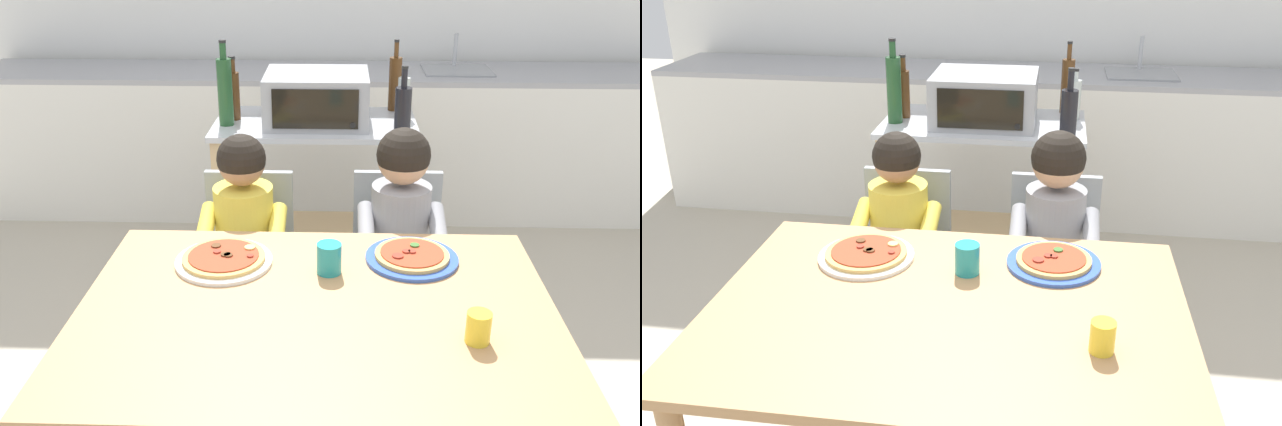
% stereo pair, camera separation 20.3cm
% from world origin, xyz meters
% --- Properties ---
extents(ground_plane, '(11.10, 11.10, 0.00)m').
position_xyz_m(ground_plane, '(0.00, 1.11, 0.00)').
color(ground_plane, '#B7AD99').
extents(kitchen_counter, '(4.27, 0.60, 1.08)m').
position_xyz_m(kitchen_counter, '(0.00, 2.43, 0.44)').
color(kitchen_counter, silver).
rests_on(kitchen_counter, ground).
extents(kitchen_island_cart, '(0.92, 0.52, 0.87)m').
position_xyz_m(kitchen_island_cart, '(-0.06, 1.38, 0.57)').
color(kitchen_island_cart, '#B7BABF').
rests_on(kitchen_island_cart, ground).
extents(toaster_oven, '(0.46, 0.39, 0.22)m').
position_xyz_m(toaster_oven, '(-0.05, 1.37, 0.98)').
color(toaster_oven, '#999BA0').
rests_on(toaster_oven, kitchen_island_cart).
extents(bottle_squat_spirits, '(0.06, 0.06, 0.29)m').
position_xyz_m(bottle_squat_spirits, '(-0.43, 1.41, 0.99)').
color(bottle_squat_spirits, '#4C2D14').
rests_on(bottle_squat_spirits, kitchen_island_cart).
extents(bottle_brown_beer, '(0.06, 0.06, 0.33)m').
position_xyz_m(bottle_brown_beer, '(0.32, 1.59, 1.00)').
color(bottle_brown_beer, '#4C2D14').
rests_on(bottle_brown_beer, kitchen_island_cart).
extents(bottle_slim_sauce, '(0.06, 0.06, 0.23)m').
position_xyz_m(bottle_slim_sauce, '(0.35, 1.48, 0.96)').
color(bottle_slim_sauce, '#ADB7B2').
rests_on(bottle_slim_sauce, kitchen_island_cart).
extents(bottle_tall_green_wine, '(0.07, 0.07, 0.29)m').
position_xyz_m(bottle_tall_green_wine, '(0.32, 1.20, 0.98)').
color(bottle_tall_green_wine, black).
rests_on(bottle_tall_green_wine, kitchen_island_cart).
extents(bottle_dark_olive_oil, '(0.07, 0.07, 0.37)m').
position_xyz_m(bottle_dark_olive_oil, '(-0.45, 1.32, 1.02)').
color(bottle_dark_olive_oil, '#1E4723').
rests_on(bottle_dark_olive_oil, kitchen_island_cart).
extents(dining_table, '(1.31, 0.95, 0.74)m').
position_xyz_m(dining_table, '(0.00, 0.00, 0.65)').
color(dining_table, '#AD7F51').
rests_on(dining_table, ground).
extents(dining_chair_left, '(0.36, 0.36, 0.81)m').
position_xyz_m(dining_chair_left, '(-0.30, 0.75, 0.48)').
color(dining_chair_left, gray).
rests_on(dining_chair_left, ground).
extents(dining_chair_right, '(0.36, 0.36, 0.81)m').
position_xyz_m(dining_chair_right, '(0.29, 0.77, 0.48)').
color(dining_chair_right, gray).
rests_on(dining_chair_right, ground).
extents(child_in_yellow_shirt, '(0.32, 0.42, 1.00)m').
position_xyz_m(child_in_yellow_shirt, '(-0.30, 0.63, 0.64)').
color(child_in_yellow_shirt, '#424C6B').
rests_on(child_in_yellow_shirt, ground).
extents(child_in_grey_shirt, '(0.32, 0.42, 1.02)m').
position_xyz_m(child_in_grey_shirt, '(0.29, 0.65, 0.67)').
color(child_in_grey_shirt, '#424C6B').
rests_on(child_in_grey_shirt, ground).
extents(pizza_plate_white, '(0.30, 0.30, 0.03)m').
position_xyz_m(pizza_plate_white, '(-0.29, 0.25, 0.76)').
color(pizza_plate_white, white).
rests_on(pizza_plate_white, dining_table).
extents(pizza_plate_blue_rimmed, '(0.29, 0.29, 0.03)m').
position_xyz_m(pizza_plate_blue_rimmed, '(0.29, 0.28, 0.76)').
color(pizza_plate_blue_rimmed, '#3356B7').
rests_on(pizza_plate_blue_rimmed, dining_table).
extents(drinking_cup_yellow, '(0.06, 0.06, 0.08)m').
position_xyz_m(drinking_cup_yellow, '(0.41, -0.15, 0.79)').
color(drinking_cup_yellow, yellow).
rests_on(drinking_cup_yellow, dining_table).
extents(drinking_cup_teal, '(0.07, 0.07, 0.09)m').
position_xyz_m(drinking_cup_teal, '(0.03, 0.20, 0.79)').
color(drinking_cup_teal, teal).
rests_on(drinking_cup_teal, dining_table).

